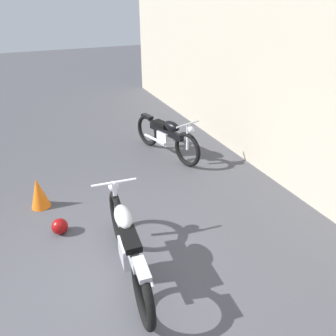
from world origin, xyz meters
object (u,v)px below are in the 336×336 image
helmet (60,226)px  motorcycle_black (167,136)px  traffic_cone (39,193)px  motorcycle_silver (128,244)px

helmet → motorcycle_black: bearing=125.8°
helmet → motorcycle_black: (-1.87, 2.60, 0.34)m
helmet → traffic_cone: traffic_cone is taller
motorcycle_silver → helmet: bearing=36.4°
traffic_cone → motorcycle_black: (-1.01, 2.81, 0.19)m
traffic_cone → helmet: bearing=13.8°
traffic_cone → motorcycle_silver: size_ratio=0.25×
helmet → traffic_cone: bearing=-166.2°
traffic_cone → motorcycle_black: 2.99m
helmet → motorcycle_black: motorcycle_black is taller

